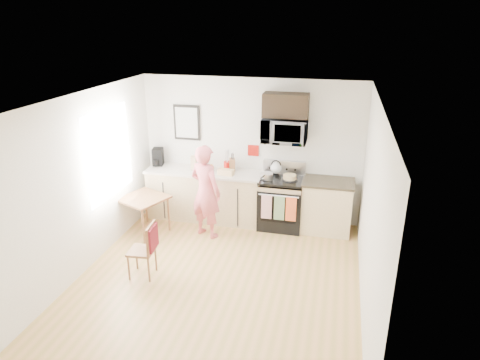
% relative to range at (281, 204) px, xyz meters
% --- Properties ---
extents(floor, '(4.60, 4.60, 0.00)m').
position_rel_range_xyz_m(floor, '(-0.63, -1.98, -0.44)').
color(floor, '#AF8C43').
rests_on(floor, ground).
extents(back_wall, '(4.00, 0.04, 2.60)m').
position_rel_range_xyz_m(back_wall, '(-0.63, 0.32, 0.86)').
color(back_wall, white).
rests_on(back_wall, floor).
extents(front_wall, '(4.00, 0.04, 2.60)m').
position_rel_range_xyz_m(front_wall, '(-0.63, -4.28, 0.86)').
color(front_wall, white).
rests_on(front_wall, floor).
extents(left_wall, '(0.04, 4.60, 2.60)m').
position_rel_range_xyz_m(left_wall, '(-2.63, -1.98, 0.86)').
color(left_wall, white).
rests_on(left_wall, floor).
extents(right_wall, '(0.04, 4.60, 2.60)m').
position_rel_range_xyz_m(right_wall, '(1.37, -1.98, 0.86)').
color(right_wall, white).
rests_on(right_wall, floor).
extents(ceiling, '(4.00, 4.60, 0.04)m').
position_rel_range_xyz_m(ceiling, '(-0.63, -1.98, 2.16)').
color(ceiling, white).
rests_on(ceiling, back_wall).
extents(window, '(0.06, 1.40, 1.50)m').
position_rel_range_xyz_m(window, '(-2.59, -1.18, 1.11)').
color(window, silver).
rests_on(window, left_wall).
extents(cabinet_left, '(2.10, 0.60, 0.90)m').
position_rel_range_xyz_m(cabinet_left, '(-1.43, 0.02, 0.01)').
color(cabinet_left, tan).
rests_on(cabinet_left, floor).
extents(countertop_left, '(2.14, 0.64, 0.04)m').
position_rel_range_xyz_m(countertop_left, '(-1.43, 0.02, 0.48)').
color(countertop_left, beige).
rests_on(countertop_left, cabinet_left).
extents(cabinet_right, '(0.84, 0.60, 0.90)m').
position_rel_range_xyz_m(cabinet_right, '(0.80, 0.02, 0.01)').
color(cabinet_right, tan).
rests_on(cabinet_right, floor).
extents(countertop_right, '(0.88, 0.64, 0.04)m').
position_rel_range_xyz_m(countertop_right, '(0.80, 0.02, 0.48)').
color(countertop_right, black).
rests_on(countertop_right, cabinet_right).
extents(range, '(0.76, 0.70, 1.16)m').
position_rel_range_xyz_m(range, '(0.00, 0.00, 0.00)').
color(range, black).
rests_on(range, floor).
extents(microwave, '(0.76, 0.51, 0.42)m').
position_rel_range_xyz_m(microwave, '(-0.00, 0.10, 1.32)').
color(microwave, '#B3B2B7').
rests_on(microwave, back_wall).
extents(upper_cabinet, '(0.76, 0.35, 0.40)m').
position_rel_range_xyz_m(upper_cabinet, '(-0.00, 0.15, 1.74)').
color(upper_cabinet, black).
rests_on(upper_cabinet, back_wall).
extents(wall_art, '(0.50, 0.04, 0.65)m').
position_rel_range_xyz_m(wall_art, '(-1.83, 0.30, 1.31)').
color(wall_art, black).
rests_on(wall_art, back_wall).
extents(wall_trivet, '(0.20, 0.02, 0.20)m').
position_rel_range_xyz_m(wall_trivet, '(-0.58, 0.31, 0.86)').
color(wall_trivet, '#A5140E').
rests_on(wall_trivet, back_wall).
extents(person, '(0.70, 0.59, 1.63)m').
position_rel_range_xyz_m(person, '(-1.20, -0.64, 0.38)').
color(person, '#C23540').
rests_on(person, floor).
extents(dining_table, '(0.80, 0.80, 0.66)m').
position_rel_range_xyz_m(dining_table, '(-2.28, -0.78, 0.15)').
color(dining_table, brown).
rests_on(dining_table, floor).
extents(chair, '(0.42, 0.38, 0.84)m').
position_rel_range_xyz_m(chair, '(-1.61, -2.04, 0.10)').
color(chair, brown).
rests_on(chair, floor).
extents(knife_block, '(0.14, 0.17, 0.23)m').
position_rel_range_xyz_m(knife_block, '(-0.93, 0.14, 0.62)').
color(knife_block, brown).
rests_on(knife_block, countertop_left).
extents(utensil_crock, '(0.13, 0.13, 0.40)m').
position_rel_range_xyz_m(utensil_crock, '(-1.03, 0.15, 0.66)').
color(utensil_crock, '#A5140E').
rests_on(utensil_crock, countertop_left).
extents(fruit_bowl, '(0.26, 0.26, 0.11)m').
position_rel_range_xyz_m(fruit_bowl, '(-1.34, 0.05, 0.55)').
color(fruit_bowl, white).
rests_on(fruit_bowl, countertop_left).
extents(milk_carton, '(0.11, 0.11, 0.26)m').
position_rel_range_xyz_m(milk_carton, '(-1.64, 0.05, 0.63)').
color(milk_carton, tan).
rests_on(milk_carton, countertop_left).
extents(coffee_maker, '(0.22, 0.29, 0.32)m').
position_rel_range_xyz_m(coffee_maker, '(-2.38, 0.13, 0.66)').
color(coffee_maker, black).
rests_on(coffee_maker, countertop_left).
extents(bread_bag, '(0.30, 0.17, 0.10)m').
position_rel_range_xyz_m(bread_bag, '(-0.99, -0.09, 0.55)').
color(bread_bag, tan).
rests_on(bread_bag, countertop_left).
extents(cake, '(0.28, 0.28, 0.09)m').
position_rel_range_xyz_m(cake, '(0.14, -0.03, 0.53)').
color(cake, black).
rests_on(cake, range).
extents(kettle, '(0.20, 0.20, 0.25)m').
position_rel_range_xyz_m(kettle, '(-0.14, 0.22, 0.60)').
color(kettle, white).
rests_on(kettle, range).
extents(pot, '(0.22, 0.37, 0.11)m').
position_rel_range_xyz_m(pot, '(-0.26, -0.10, 0.54)').
color(pot, '#B3B2B7').
rests_on(pot, range).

